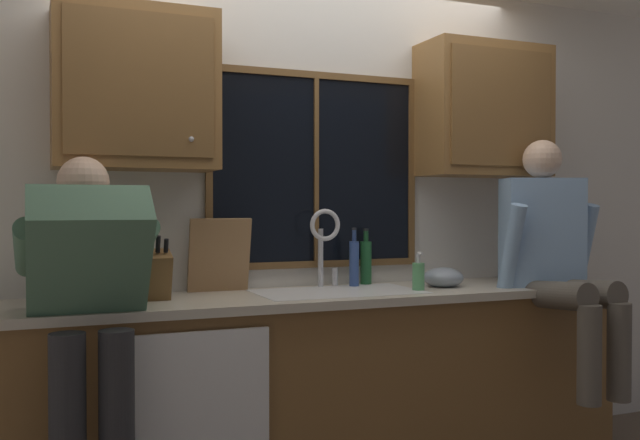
{
  "coord_description": "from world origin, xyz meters",
  "views": [
    {
      "loc": [
        -1.29,
        -3.42,
        1.33
      ],
      "look_at": [
        -0.01,
        -0.3,
        1.27
      ],
      "focal_mm": 39.5,
      "sensor_mm": 36.0,
      "label": 1
    }
  ],
  "objects_px": {
    "person_sitting_on_counter": "(555,252)",
    "person_standing": "(89,306)",
    "soap_dispenser": "(418,276)",
    "bottle_tall_clear": "(354,262)",
    "bottle_green_glass": "(366,261)",
    "knife_block": "(156,276)",
    "cutting_board": "(219,255)",
    "mixing_bowl": "(443,278)"
  },
  "relations": [
    {
      "from": "cutting_board",
      "to": "bottle_tall_clear",
      "type": "xyz_separation_m",
      "value": [
        0.7,
        -0.04,
        -0.05
      ]
    },
    {
      "from": "bottle_green_glass",
      "to": "bottle_tall_clear",
      "type": "distance_m",
      "value": 0.12
    },
    {
      "from": "person_sitting_on_counter",
      "to": "mixing_bowl",
      "type": "xyz_separation_m",
      "value": [
        -0.5,
        0.26,
        -0.14
      ]
    },
    {
      "from": "knife_block",
      "to": "cutting_board",
      "type": "bearing_deg",
      "value": 30.63
    },
    {
      "from": "knife_block",
      "to": "bottle_green_glass",
      "type": "height_order",
      "value": "knife_block"
    },
    {
      "from": "bottle_green_glass",
      "to": "soap_dispenser",
      "type": "bearing_deg",
      "value": -70.71
    },
    {
      "from": "knife_block",
      "to": "cutting_board",
      "type": "relative_size",
      "value": 0.89
    },
    {
      "from": "person_standing",
      "to": "cutting_board",
      "type": "distance_m",
      "value": 0.84
    },
    {
      "from": "person_standing",
      "to": "mixing_bowl",
      "type": "height_order",
      "value": "person_standing"
    },
    {
      "from": "bottle_green_glass",
      "to": "bottle_tall_clear",
      "type": "bearing_deg",
      "value": -146.7
    },
    {
      "from": "person_sitting_on_counter",
      "to": "bottle_green_glass",
      "type": "xyz_separation_m",
      "value": [
        -0.82,
        0.51,
        -0.06
      ]
    },
    {
      "from": "cutting_board",
      "to": "mixing_bowl",
      "type": "bearing_deg",
      "value": -11.08
    },
    {
      "from": "person_sitting_on_counter",
      "to": "person_standing",
      "type": "bearing_deg",
      "value": -179.16
    },
    {
      "from": "mixing_bowl",
      "to": "bottle_tall_clear",
      "type": "distance_m",
      "value": 0.47
    },
    {
      "from": "soap_dispenser",
      "to": "bottle_green_glass",
      "type": "height_order",
      "value": "bottle_green_glass"
    },
    {
      "from": "cutting_board",
      "to": "bottle_tall_clear",
      "type": "distance_m",
      "value": 0.7
    },
    {
      "from": "knife_block",
      "to": "mixing_bowl",
      "type": "relative_size",
      "value": 1.54
    },
    {
      "from": "knife_block",
      "to": "cutting_board",
      "type": "distance_m",
      "value": 0.4
    },
    {
      "from": "cutting_board",
      "to": "bottle_green_glass",
      "type": "xyz_separation_m",
      "value": [
        0.8,
        0.03,
        -0.05
      ]
    },
    {
      "from": "person_standing",
      "to": "knife_block",
      "type": "xyz_separation_m",
      "value": [
        0.31,
        0.32,
        0.07
      ]
    },
    {
      "from": "soap_dispenser",
      "to": "bottle_green_glass",
      "type": "xyz_separation_m",
      "value": [
        -0.12,
        0.34,
        0.05
      ]
    },
    {
      "from": "soap_dispenser",
      "to": "bottle_tall_clear",
      "type": "distance_m",
      "value": 0.36
    },
    {
      "from": "mixing_bowl",
      "to": "bottle_green_glass",
      "type": "xyz_separation_m",
      "value": [
        -0.32,
        0.25,
        0.08
      ]
    },
    {
      "from": "person_standing",
      "to": "bottle_tall_clear",
      "type": "distance_m",
      "value": 1.43
    },
    {
      "from": "bottle_green_glass",
      "to": "knife_block",
      "type": "bearing_deg",
      "value": -168.77
    },
    {
      "from": "knife_block",
      "to": "mixing_bowl",
      "type": "bearing_deg",
      "value": -0.84
    },
    {
      "from": "mixing_bowl",
      "to": "soap_dispenser",
      "type": "height_order",
      "value": "soap_dispenser"
    },
    {
      "from": "mixing_bowl",
      "to": "bottle_tall_clear",
      "type": "xyz_separation_m",
      "value": [
        -0.42,
        0.18,
        0.08
      ]
    },
    {
      "from": "person_standing",
      "to": "mixing_bowl",
      "type": "bearing_deg",
      "value": 9.5
    },
    {
      "from": "person_sitting_on_counter",
      "to": "cutting_board",
      "type": "height_order",
      "value": "person_sitting_on_counter"
    },
    {
      "from": "person_sitting_on_counter",
      "to": "mixing_bowl",
      "type": "bearing_deg",
      "value": 152.14
    },
    {
      "from": "bottle_tall_clear",
      "to": "person_sitting_on_counter",
      "type": "bearing_deg",
      "value": -25.79
    },
    {
      "from": "knife_block",
      "to": "bottle_tall_clear",
      "type": "bearing_deg",
      "value": 8.77
    },
    {
      "from": "knife_block",
      "to": "person_standing",
      "type": "bearing_deg",
      "value": -134.04
    },
    {
      "from": "person_sitting_on_counter",
      "to": "bottle_green_glass",
      "type": "relative_size",
      "value": 4.25
    },
    {
      "from": "person_sitting_on_counter",
      "to": "bottle_tall_clear",
      "type": "distance_m",
      "value": 1.02
    },
    {
      "from": "person_sitting_on_counter",
      "to": "bottle_green_glass",
      "type": "distance_m",
      "value": 0.97
    },
    {
      "from": "person_sitting_on_counter",
      "to": "soap_dispenser",
      "type": "xyz_separation_m",
      "value": [
        -0.7,
        0.17,
        -0.11
      ]
    },
    {
      "from": "person_sitting_on_counter",
      "to": "cutting_board",
      "type": "relative_size",
      "value": 3.47
    },
    {
      "from": "soap_dispenser",
      "to": "bottle_green_glass",
      "type": "bearing_deg",
      "value": 109.29
    },
    {
      "from": "mixing_bowl",
      "to": "bottle_green_glass",
      "type": "relative_size",
      "value": 0.7
    },
    {
      "from": "bottle_tall_clear",
      "to": "bottle_green_glass",
      "type": "bearing_deg",
      "value": 33.3
    }
  ]
}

